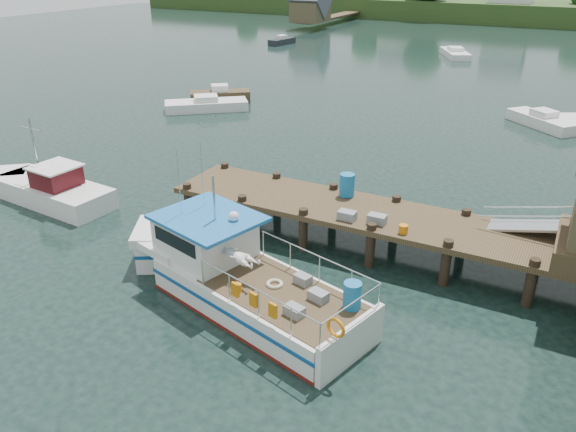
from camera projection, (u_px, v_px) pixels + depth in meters
The scene contains 10 objects.
ground_plane at pixel (331, 238), 20.88m from camera, with size 160.00×160.00×0.00m, color black.
far_shore at pixel (550, 7), 85.84m from camera, with size 140.00×42.55×9.22m.
dock at pixel (528, 219), 17.17m from camera, with size 16.60×3.00×4.78m.
lobster_boat at pixel (232, 273), 16.98m from camera, with size 9.36×4.71×4.53m.
work_boat at pixel (48, 188), 23.77m from camera, with size 6.85×2.54×3.59m.
moored_rowboat at pixel (220, 95), 39.72m from camera, with size 4.16×3.65×1.21m.
moored_a at pixel (206, 105), 37.62m from camera, with size 5.37×4.88×1.00m.
moored_b at pixel (543, 120), 34.06m from camera, with size 4.57×4.26×1.03m.
moored_d at pixel (455, 53), 57.03m from camera, with size 4.24×5.91×0.96m.
moored_e at pixel (282, 41), 64.68m from camera, with size 1.81×3.87×1.03m.
Camera 1 is at (7.28, -17.13, 9.62)m, focal length 35.00 mm.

